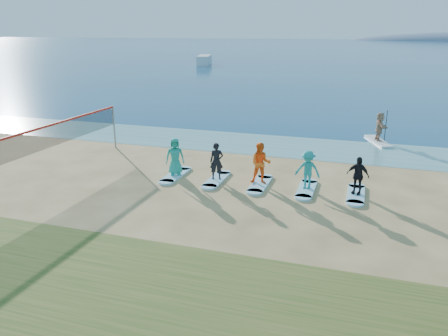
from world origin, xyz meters
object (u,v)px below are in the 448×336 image
(paddleboard, at_px, (378,141))
(student_1, at_px, (217,161))
(surfboard_0, at_px, (176,175))
(student_0, at_px, (175,157))
(surfboard_2, at_px, (260,184))
(volleyball_net, at_px, (63,132))
(student_2, at_px, (261,163))
(student_3, at_px, (308,170))
(boat_offshore_a, at_px, (204,65))
(surfboard_1, at_px, (217,179))
(paddleboarder, at_px, (380,126))
(student_4, at_px, (358,175))
(surfboard_3, at_px, (306,189))
(surfboard_4, at_px, (356,194))

(paddleboard, xyz_separation_m, student_1, (-7.19, -9.88, 0.87))
(surfboard_0, relative_size, student_0, 1.25)
(paddleboard, bearing_deg, surfboard_2, -137.72)
(volleyball_net, xyz_separation_m, paddleboard, (14.81, 10.66, -1.84))
(surfboard_0, bearing_deg, student_2, 0.00)
(surfboard_0, distance_m, student_3, 6.26)
(boat_offshore_a, relative_size, surfboard_1, 3.57)
(paddleboarder, relative_size, student_4, 1.08)
(student_1, height_order, student_3, student_1)
(paddleboarder, distance_m, boat_offshore_a, 63.22)
(surfboard_1, distance_m, surfboard_3, 4.13)
(surfboard_0, xyz_separation_m, student_2, (4.13, 0.00, 0.98))
(surfboard_3, distance_m, student_4, 2.23)
(boat_offshore_a, bearing_deg, surfboard_0, -85.28)
(student_1, xyz_separation_m, surfboard_4, (6.19, 0.00, -0.89))
(paddleboarder, bearing_deg, surfboard_2, 136.54)
(boat_offshore_a, relative_size, student_4, 4.91)
(paddleboarder, distance_m, surfboard_4, 9.98)
(paddleboard, height_order, student_1, student_1)
(student_2, distance_m, surfboard_4, 4.24)
(boat_offshore_a, height_order, student_1, student_1)
(volleyball_net, xyz_separation_m, surfboard_0, (5.56, 0.78, -1.86))
(student_1, bearing_deg, student_0, 161.05)
(surfboard_2, bearing_deg, paddleboarder, 62.59)
(student_2, distance_m, surfboard_3, 2.28)
(volleyball_net, height_order, boat_offshore_a, volleyball_net)
(boat_offshore_a, bearing_deg, volleyball_net, -89.96)
(surfboard_1, bearing_deg, surfboard_0, 180.00)
(surfboard_2, xyz_separation_m, student_4, (4.13, 0.00, 0.85))
(paddleboarder, height_order, surfboard_4, paddleboarder)
(surfboard_2, height_order, student_2, student_2)
(student_3, bearing_deg, paddleboarder, 79.77)
(surfboard_4, distance_m, student_4, 0.85)
(surfboard_4, bearing_deg, student_4, 0.00)
(volleyball_net, xyz_separation_m, student_2, (9.69, 0.78, -0.88))
(boat_offshore_a, bearing_deg, surfboard_2, -82.08)
(surfboard_2, bearing_deg, surfboard_4, 0.00)
(paddleboard, xyz_separation_m, surfboard_1, (-7.19, -9.88, -0.01))
(volleyball_net, relative_size, surfboard_0, 4.13)
(surfboard_0, height_order, surfboard_1, same)
(surfboard_0, bearing_deg, surfboard_1, 0.00)
(student_4, bearing_deg, surfboard_4, 0.00)
(surfboard_1, xyz_separation_m, student_3, (4.13, 0.00, 0.88))
(volleyball_net, distance_m, boat_offshore_a, 67.49)
(volleyball_net, relative_size, student_2, 4.88)
(surfboard_3, bearing_deg, student_2, 180.00)
(paddleboarder, xyz_separation_m, surfboard_1, (-7.19, -9.88, -0.94))
(surfboard_3, xyz_separation_m, surfboard_4, (2.06, 0.00, 0.00))
(student_1, relative_size, student_4, 1.05)
(surfboard_1, distance_m, student_2, 2.28)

